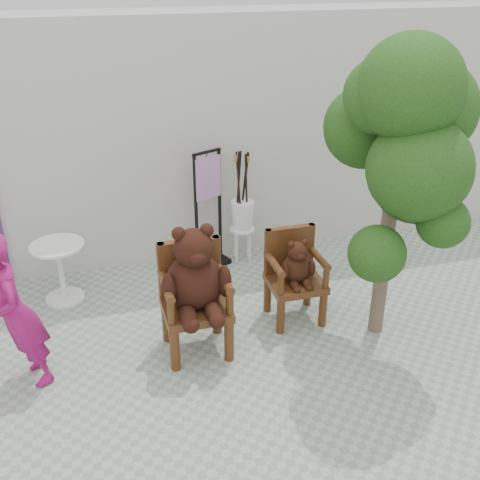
{
  "coord_description": "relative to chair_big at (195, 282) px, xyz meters",
  "views": [
    {
      "loc": [
        -1.36,
        -3.86,
        3.53
      ],
      "look_at": [
        0.06,
        1.08,
        0.95
      ],
      "focal_mm": 42.0,
      "sensor_mm": 36.0,
      "label": 1
    }
  ],
  "objects": [
    {
      "name": "chair_small",
      "position": [
        1.13,
        0.29,
        -0.19
      ],
      "size": [
        0.57,
        0.52,
        1.0
      ],
      "color": "#40210D",
      "rests_on": "ground"
    },
    {
      "name": "ground_plane",
      "position": [
        0.51,
        -0.66,
        -0.78
      ],
      "size": [
        60.0,
        60.0,
        0.0
      ],
      "primitive_type": "plane",
      "color": "#99A392",
      "rests_on": "ground"
    },
    {
      "name": "person",
      "position": [
        -1.61,
        -0.04,
        -0.02
      ],
      "size": [
        0.52,
        0.64,
        1.51
      ],
      "primitive_type": "imported",
      "rotation": [
        0.0,
        0.0,
        -1.25
      ],
      "color": "#9D135F",
      "rests_on": "ground"
    },
    {
      "name": "stool_bucket",
      "position": [
        0.96,
        1.69,
        -0.14
      ],
      "size": [
        0.32,
        0.32,
        1.45
      ],
      "rotation": [
        0.0,
        0.0,
        -0.15
      ],
      "color": "white",
      "rests_on": "ground"
    },
    {
      "name": "cafe_table",
      "position": [
        -1.28,
        1.34,
        -0.34
      ],
      "size": [
        0.6,
        0.6,
        0.7
      ],
      "rotation": [
        0.0,
        0.0,
        -0.18
      ],
      "color": "white",
      "rests_on": "ground"
    },
    {
      "name": "back_wall",
      "position": [
        0.51,
        2.44,
        0.72
      ],
      "size": [
        9.0,
        1.0,
        3.0
      ],
      "primitive_type": "cube",
      "color": "beige",
      "rests_on": "ground"
    },
    {
      "name": "chair_big",
      "position": [
        0.0,
        0.0,
        0.0
      ],
      "size": [
        0.66,
        0.73,
        1.38
      ],
      "color": "#40210D",
      "rests_on": "ground"
    },
    {
      "name": "display_stand",
      "position": [
        0.53,
        1.69,
        -0.19
      ],
      "size": [
        0.55,
        0.5,
        1.51
      ],
      "rotation": [
        0.0,
        0.0,
        0.4
      ],
      "color": "black",
      "rests_on": "ground"
    },
    {
      "name": "tree",
      "position": [
        1.89,
        -0.31,
        1.39
      ],
      "size": [
        1.29,
        1.66,
        3.03
      ],
      "rotation": [
        0.0,
        0.0,
        0.08
      ],
      "color": "#4E392F",
      "rests_on": "ground"
    }
  ]
}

